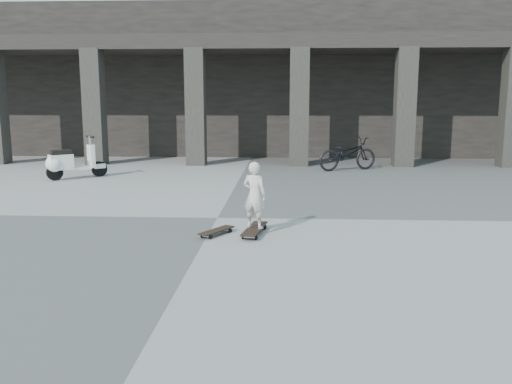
{
  "coord_description": "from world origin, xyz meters",
  "views": [
    {
      "loc": [
        1.31,
        -10.3,
        2.31
      ],
      "look_at": [
        0.8,
        -0.74,
        0.65
      ],
      "focal_mm": 38.0,
      "sensor_mm": 36.0,
      "label": 1
    }
  ],
  "objects_px": {
    "skateboard_spare": "(216,231)",
    "child": "(254,195)",
    "bicycle": "(348,154)",
    "longboard": "(254,229)",
    "scooter": "(66,163)"
  },
  "relations": [
    {
      "from": "skateboard_spare",
      "to": "scooter",
      "type": "relative_size",
      "value": 0.53
    },
    {
      "from": "longboard",
      "to": "bicycle",
      "type": "xyz_separation_m",
      "value": [
        2.54,
        8.54,
        0.45
      ]
    },
    {
      "from": "child",
      "to": "bicycle",
      "type": "bearing_deg",
      "value": -84.32
    },
    {
      "from": "skateboard_spare",
      "to": "bicycle",
      "type": "height_order",
      "value": "bicycle"
    },
    {
      "from": "longboard",
      "to": "bicycle",
      "type": "height_order",
      "value": "bicycle"
    },
    {
      "from": "skateboard_spare",
      "to": "bicycle",
      "type": "distance_m",
      "value": 9.23
    },
    {
      "from": "longboard",
      "to": "bicycle",
      "type": "bearing_deg",
      "value": -7.37
    },
    {
      "from": "longboard",
      "to": "skateboard_spare",
      "type": "distance_m",
      "value": 0.65
    },
    {
      "from": "child",
      "to": "scooter",
      "type": "xyz_separation_m",
      "value": [
        -5.76,
        6.09,
        -0.19
      ]
    },
    {
      "from": "scooter",
      "to": "bicycle",
      "type": "relative_size",
      "value": 0.72
    },
    {
      "from": "scooter",
      "to": "bicycle",
      "type": "height_order",
      "value": "scooter"
    },
    {
      "from": "skateboard_spare",
      "to": "child",
      "type": "xyz_separation_m",
      "value": [
        0.65,
        0.11,
        0.61
      ]
    },
    {
      "from": "scooter",
      "to": "bicycle",
      "type": "xyz_separation_m",
      "value": [
        8.31,
        2.45,
        0.05
      ]
    },
    {
      "from": "longboard",
      "to": "bicycle",
      "type": "relative_size",
      "value": 0.55
    },
    {
      "from": "skateboard_spare",
      "to": "child",
      "type": "distance_m",
      "value": 0.9
    }
  ]
}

